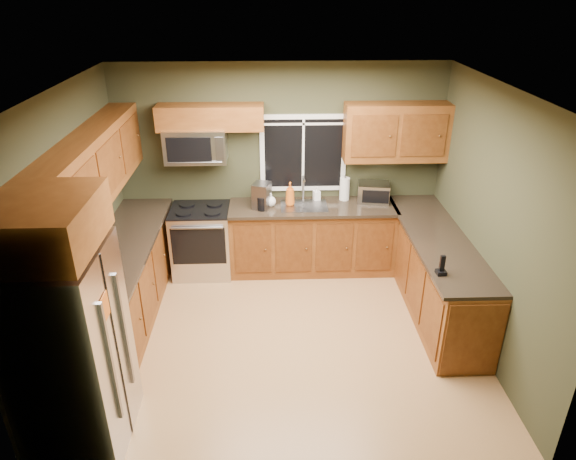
{
  "coord_description": "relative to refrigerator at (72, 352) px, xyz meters",
  "views": [
    {
      "loc": [
        -0.13,
        -4.61,
        3.58
      ],
      "look_at": [
        0.05,
        0.35,
        1.15
      ],
      "focal_mm": 32.0,
      "sensor_mm": 36.0,
      "label": 1
    }
  ],
  "objects": [
    {
      "name": "coffee_maker",
      "position": [
        1.5,
        2.75,
        0.19
      ],
      "size": [
        0.26,
        0.31,
        0.33
      ],
      "color": "slate",
      "rests_on": "countertop_back"
    },
    {
      "name": "right_wall",
      "position": [
        3.84,
        1.3,
        0.45
      ],
      "size": [
        0.0,
        3.6,
        3.6
      ],
      "primitive_type": "plane",
      "rotation": [
        1.57,
        0.0,
        -1.57
      ],
      "color": "#31331F",
      "rests_on": "ground"
    },
    {
      "name": "ceiling",
      "position": [
        1.74,
        1.3,
        1.8
      ],
      "size": [
        4.2,
        4.2,
        0.0
      ],
      "primitive_type": "plane",
      "rotation": [
        3.14,
        0.0,
        0.0
      ],
      "color": "white",
      "rests_on": "back_wall"
    },
    {
      "name": "upper_cabinets_back_right",
      "position": [
        3.19,
        2.94,
        0.96
      ],
      "size": [
        1.3,
        0.33,
        0.72
      ],
      "primitive_type": "cube",
      "color": "brown",
      "rests_on": "back_wall"
    },
    {
      "name": "soap_bottle_b",
      "position": [
        2.22,
        2.97,
        0.13
      ],
      "size": [
        0.1,
        0.1,
        0.19
      ],
      "primitive_type": "imported",
      "rotation": [
        0.0,
        0.0,
        0.2
      ],
      "color": "white",
      "rests_on": "countertop_back"
    },
    {
      "name": "base_cabinets_peninsula",
      "position": [
        3.54,
        1.84,
        -0.45
      ],
      "size": [
        0.6,
        2.52,
        0.9
      ],
      "color": "brown",
      "rests_on": "ground"
    },
    {
      "name": "base_cabinets_back",
      "position": [
        2.15,
        2.8,
        -0.45
      ],
      "size": [
        2.17,
        0.6,
        0.9
      ],
      "primitive_type": "cube",
      "color": "brown",
      "rests_on": "ground"
    },
    {
      "name": "refrigerator",
      "position": [
        0.0,
        0.0,
        0.0
      ],
      "size": [
        0.74,
        0.9,
        1.8
      ],
      "color": "#B7B7BC",
      "rests_on": "ground"
    },
    {
      "name": "countertop_peninsula",
      "position": [
        3.51,
        1.85,
        0.02
      ],
      "size": [
        0.65,
        2.5,
        0.04
      ],
      "primitive_type": "cube",
      "color": "black",
      "rests_on": "base_cabinets_peninsula"
    },
    {
      "name": "soap_bottle_c",
      "position": [
        1.61,
        2.8,
        0.13
      ],
      "size": [
        0.15,
        0.15,
        0.18
      ],
      "primitive_type": "imported",
      "rotation": [
        0.0,
        0.0,
        0.03
      ],
      "color": "white",
      "rests_on": "countertop_back"
    },
    {
      "name": "soap_bottle_a",
      "position": [
        1.86,
        2.82,
        0.19
      ],
      "size": [
        0.13,
        0.14,
        0.31
      ],
      "primitive_type": "imported",
      "rotation": [
        0.0,
        0.0,
        -0.14
      ],
      "color": "#D25A13",
      "rests_on": "countertop_back"
    },
    {
      "name": "cordless_phone",
      "position": [
        3.29,
        1.02,
        0.1
      ],
      "size": [
        0.1,
        0.1,
        0.21
      ],
      "color": "black",
      "rests_on": "countertop_peninsula"
    },
    {
      "name": "kettle",
      "position": [
        1.5,
        2.95,
        0.17
      ],
      "size": [
        0.19,
        0.19,
        0.27
      ],
      "color": "#B7B7BC",
      "rests_on": "countertop_back"
    },
    {
      "name": "upper_cabinets_back_left",
      "position": [
        0.89,
        2.94,
        1.17
      ],
      "size": [
        1.3,
        0.33,
        0.3
      ],
      "primitive_type": "cube",
      "color": "brown",
      "rests_on": "back_wall"
    },
    {
      "name": "microwave",
      "position": [
        0.69,
        2.91,
        0.83
      ],
      "size": [
        0.76,
        0.41,
        0.42
      ],
      "color": "#B7B7BC",
      "rests_on": "back_wall"
    },
    {
      "name": "left_wall",
      "position": [
        -0.36,
        1.3,
        0.45
      ],
      "size": [
        0.0,
        3.6,
        3.6
      ],
      "primitive_type": "plane",
      "rotation": [
        1.57,
        0.0,
        1.57
      ],
      "color": "#31331F",
      "rests_on": "ground"
    },
    {
      "name": "front_wall",
      "position": [
        1.74,
        -0.5,
        0.45
      ],
      "size": [
        4.2,
        0.0,
        4.2
      ],
      "primitive_type": "plane",
      "rotation": [
        -1.57,
        0.0,
        0.0
      ],
      "color": "#31331F",
      "rests_on": "ground"
    },
    {
      "name": "back_wall",
      "position": [
        1.74,
        3.1,
        0.45
      ],
      "size": [
        4.2,
        0.0,
        4.2
      ],
      "primitive_type": "plane",
      "rotation": [
        1.57,
        0.0,
        0.0
      ],
      "color": "#31331F",
      "rests_on": "ground"
    },
    {
      "name": "toaster_oven",
      "position": [
        2.96,
        2.9,
        0.17
      ],
      "size": [
        0.45,
        0.37,
        0.25
      ],
      "color": "#B7B7BC",
      "rests_on": "countertop_back"
    },
    {
      "name": "floor",
      "position": [
        1.74,
        1.3,
        -0.9
      ],
      "size": [
        4.2,
        4.2,
        0.0
      ],
      "primitive_type": "plane",
      "color": "#9F7246",
      "rests_on": "ground"
    },
    {
      "name": "countertop_back",
      "position": [
        2.15,
        2.78,
        0.02
      ],
      "size": [
        2.17,
        0.65,
        0.04
      ],
      "primitive_type": "cube",
      "color": "black",
      "rests_on": "base_cabinets_back"
    },
    {
      "name": "base_cabinets_left",
      "position": [
        -0.06,
        1.78,
        -0.45
      ],
      "size": [
        0.6,
        2.65,
        0.9
      ],
      "primitive_type": "cube",
      "color": "brown",
      "rests_on": "ground"
    },
    {
      "name": "upper_cabinet_over_fridge",
      "position": [
        -0.0,
        0.0,
        1.13
      ],
      "size": [
        0.72,
        0.9,
        0.38
      ],
      "primitive_type": "cube",
      "color": "brown",
      "rests_on": "left_wall"
    },
    {
      "name": "upper_cabinets_left",
      "position": [
        -0.2,
        1.78,
        0.96
      ],
      "size": [
        0.33,
        2.65,
        0.72
      ],
      "primitive_type": "cube",
      "color": "brown",
      "rests_on": "left_wall"
    },
    {
      "name": "countertop_left",
      "position": [
        -0.04,
        1.78,
        0.02
      ],
      "size": [
        0.65,
        2.65,
        0.04
      ],
      "primitive_type": "cube",
      "color": "black",
      "rests_on": "base_cabinets_left"
    },
    {
      "name": "paper_towel_roll",
      "position": [
        2.59,
        2.98,
        0.19
      ],
      "size": [
        0.14,
        0.14,
        0.33
      ],
      "color": "white",
      "rests_on": "countertop_back"
    },
    {
      "name": "window",
      "position": [
        2.04,
        3.08,
        0.65
      ],
      "size": [
        1.12,
        0.03,
        1.02
      ],
      "color": "white",
      "rests_on": "back_wall"
    },
    {
      "name": "range",
      "position": [
        0.69,
        2.77,
        -0.43
      ],
      "size": [
        0.76,
        0.69,
        0.94
      ],
      "color": "#B7B7BC",
      "rests_on": "ground"
    },
    {
      "name": "sink",
      "position": [
        2.04,
        2.79,
        0.05
      ],
      "size": [
        0.6,
        0.42,
        0.36
      ],
      "color": "slate",
      "rests_on": "countertop_back"
    }
  ]
}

